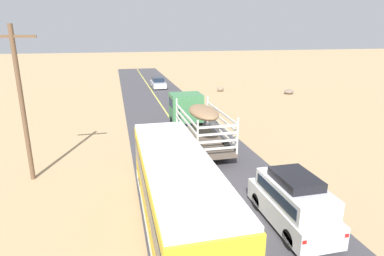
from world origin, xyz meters
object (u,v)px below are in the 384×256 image
object	(u,v)px
car_far	(158,83)
boulder_mid_field	(289,92)
suv_near	(293,201)
boulder_far_horizon	(220,89)
bus	(177,193)
power_pole_near	(22,101)
livestock_truck	(192,114)

from	to	relation	value
car_far	boulder_mid_field	xyz separation A→B (m)	(15.76, -8.73, -0.39)
suv_near	car_far	world-z (taller)	suv_near
boulder_far_horizon	bus	bearing A→B (deg)	-111.21
car_far	boulder_far_horizon	bearing A→B (deg)	-32.02
power_pole_near	boulder_mid_field	world-z (taller)	power_pole_near
livestock_truck	car_far	size ratio (longest dim) A/B	2.20
car_far	power_pole_near	xyz separation A→B (m)	(-10.66, -28.26, 3.66)
boulder_mid_field	power_pole_near	bearing A→B (deg)	-143.54
boulder_mid_field	boulder_far_horizon	size ratio (longest dim) A/B	1.37
car_far	boulder_mid_field	size ratio (longest dim) A/B	3.48
livestock_truck	bus	distance (m)	12.48
boulder_mid_field	boulder_far_horizon	distance (m)	8.87
suv_near	car_far	bearing A→B (deg)	91.26
livestock_truck	power_pole_near	xyz separation A→B (m)	(-10.21, -5.32, 2.56)
suv_near	boulder_mid_field	xyz separation A→B (m)	(14.97, 26.82, -0.85)
car_far	boulder_mid_field	world-z (taller)	car_far
boulder_mid_field	boulder_far_horizon	bearing A→B (deg)	154.13
car_far	power_pole_near	bearing A→B (deg)	-110.68
bus	boulder_mid_field	distance (m)	32.79
livestock_truck	power_pole_near	distance (m)	11.80
livestock_truck	boulder_far_horizon	distance (m)	19.92
suv_near	power_pole_near	bearing A→B (deg)	147.49
suv_near	boulder_far_horizon	bearing A→B (deg)	77.17
boulder_far_horizon	boulder_mid_field	bearing A→B (deg)	-25.87
suv_near	boulder_far_horizon	size ratio (longest dim) A/B	5.02
livestock_truck	power_pole_near	world-z (taller)	power_pole_near
livestock_truck	suv_near	bearing A→B (deg)	-84.41
bus	car_far	xyz separation A→B (m)	(3.89, 34.94, -1.05)
car_far	boulder_far_horizon	distance (m)	9.18
bus	boulder_far_horizon	distance (m)	32.29
bus	car_far	world-z (taller)	bus
boulder_far_horizon	power_pole_near	bearing A→B (deg)	-128.24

